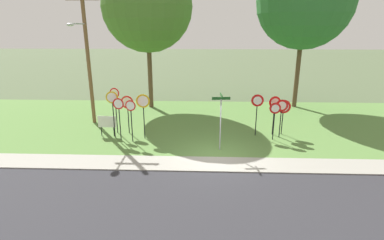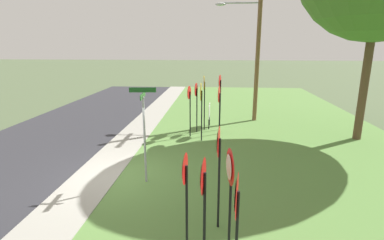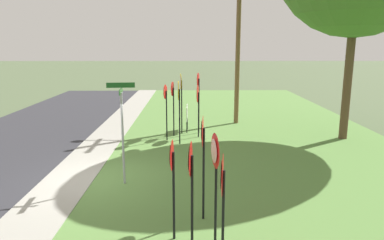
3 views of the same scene
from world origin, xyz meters
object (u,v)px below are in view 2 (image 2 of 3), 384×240
(stop_sign_far_right, at_px, (201,99))
(yield_sign_far_left, at_px, (218,153))
(yield_sign_center, at_px, (203,188))
(stop_sign_near_left, at_px, (204,91))
(stop_sign_far_left, at_px, (220,91))
(utility_pole, at_px, (256,34))
(yield_sign_near_right, at_px, (185,180))
(notice_board, at_px, (209,112))
(yield_sign_far_right, at_px, (236,204))
(stop_sign_near_right, at_px, (219,99))
(stop_sign_center_tall, at_px, (196,97))
(street_name_post, at_px, (144,128))
(yield_sign_near_left, at_px, (229,179))
(stop_sign_far_center, at_px, (190,101))

(stop_sign_far_right, distance_m, yield_sign_far_left, 6.71)
(stop_sign_far_right, height_order, yield_sign_center, stop_sign_far_right)
(stop_sign_near_left, relative_size, yield_sign_far_left, 1.10)
(stop_sign_far_left, bearing_deg, stop_sign_far_right, -14.27)
(yield_sign_far_left, distance_m, yield_sign_center, 1.42)
(stop_sign_near_left, distance_m, utility_pole, 4.57)
(yield_sign_near_right, relative_size, utility_pole, 0.25)
(yield_sign_center, relative_size, notice_board, 1.87)
(yield_sign_far_left, relative_size, yield_sign_far_right, 1.18)
(stop_sign_far_right, bearing_deg, stop_sign_far_left, 154.32)
(stop_sign_far_left, xyz_separation_m, utility_pole, (-2.21, 1.93, 2.87))
(yield_sign_near_right, bearing_deg, stop_sign_near_right, 178.97)
(stop_sign_near_right, xyz_separation_m, stop_sign_center_tall, (-0.21, -1.13, 0.06))
(yield_sign_center, bearing_deg, stop_sign_far_right, -171.03)
(stop_sign_center_tall, distance_m, notice_board, 1.51)
(stop_sign_far_right, relative_size, stop_sign_center_tall, 1.07)
(stop_sign_far_left, xyz_separation_m, street_name_post, (6.27, -2.42, -0.20))
(stop_sign_far_left, relative_size, stop_sign_far_right, 1.07)
(yield_sign_far_right, relative_size, utility_pole, 0.24)
(stop_sign_far_left, xyz_separation_m, yield_sign_near_left, (9.64, 0.08, -0.23))
(street_name_post, bearing_deg, yield_sign_far_left, 39.70)
(yield_sign_center, height_order, street_name_post, street_name_post)
(stop_sign_far_right, xyz_separation_m, yield_sign_far_left, (6.67, 0.74, -0.05))
(utility_pole, distance_m, notice_board, 5.07)
(yield_sign_near_right, distance_m, yield_sign_far_left, 1.16)
(stop_sign_near_right, height_order, yield_sign_far_right, stop_sign_near_right)
(stop_sign_far_right, height_order, yield_sign_near_left, stop_sign_far_right)
(stop_sign_near_right, xyz_separation_m, yield_sign_far_right, (9.46, 0.22, -0.14))
(stop_sign_near_left, xyz_separation_m, yield_sign_near_left, (9.56, 0.89, -0.24))
(yield_sign_near_left, relative_size, yield_sign_center, 1.04)
(stop_sign_far_left, distance_m, notice_board, 1.38)
(stop_sign_far_center, relative_size, yield_sign_far_left, 0.96)
(stop_sign_near_right, height_order, notice_board, stop_sign_near_right)
(stop_sign_far_left, bearing_deg, stop_sign_near_left, -74.10)
(stop_sign_far_left, xyz_separation_m, yield_sign_near_right, (9.47, -0.81, -0.38))
(yield_sign_far_left, bearing_deg, yield_sign_near_right, -31.29)
(stop_sign_far_center, bearing_deg, street_name_post, -1.46)
(stop_sign_center_tall, height_order, utility_pole, utility_pole)
(yield_sign_near_left, relative_size, yield_sign_far_right, 1.11)
(stop_sign_far_left, xyz_separation_m, stop_sign_far_right, (1.89, -0.87, -0.06))
(stop_sign_near_right, height_order, street_name_post, street_name_post)
(stop_sign_near_right, height_order, yield_sign_near_right, stop_sign_near_right)
(stop_sign_center_tall, relative_size, street_name_post, 0.81)
(yield_sign_near_right, distance_m, street_name_post, 3.58)
(yield_sign_near_left, distance_m, yield_sign_far_right, 0.61)
(stop_sign_far_left, relative_size, yield_sign_near_right, 1.28)
(stop_sign_near_left, relative_size, street_name_post, 0.92)
(stop_sign_near_left, relative_size, utility_pole, 0.31)
(stop_sign_near_right, relative_size, stop_sign_center_tall, 0.95)
(stop_sign_center_tall, bearing_deg, yield_sign_near_right, 10.30)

